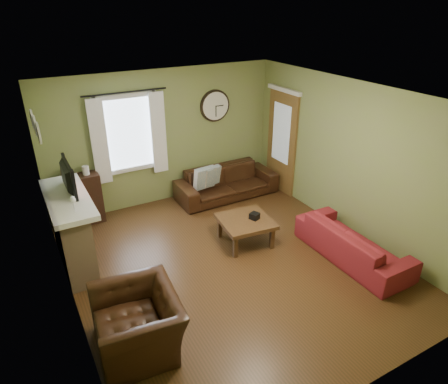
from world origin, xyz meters
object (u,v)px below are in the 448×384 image
sofa_red (353,243)px  bookshelf (79,200)px  armchair (138,323)px  coffee_table (245,231)px  sofa_brown (227,182)px

sofa_red → bookshelf: bearing=47.6°
armchair → coffee_table: size_ratio=1.31×
coffee_table → armchair: bearing=-150.4°
sofa_brown → armchair: armchair is taller
bookshelf → armchair: (0.00, -3.30, -0.11)m
bookshelf → sofa_brown: bookshelf is taller
sofa_red → armchair: (-3.51, -0.09, 0.07)m
bookshelf → sofa_brown: bearing=-6.3°
bookshelf → coffee_table: 3.04m
armchair → coffee_table: armchair is taller
sofa_brown → sofa_red: size_ratio=1.08×
sofa_red → armchair: 3.51m
sofa_brown → sofa_red: 2.96m
armchair → coffee_table: 2.62m
sofa_brown → armchair: size_ratio=1.93×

